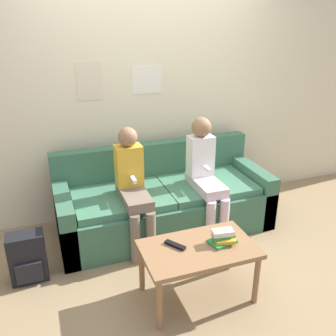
% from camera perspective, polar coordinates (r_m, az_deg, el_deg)
% --- Properties ---
extents(ground_plane, '(10.00, 10.00, 0.00)m').
position_cam_1_polar(ground_plane, '(3.49, 2.28, -13.08)').
color(ground_plane, '#937A56').
extents(wall_back, '(8.00, 0.06, 2.60)m').
position_cam_1_polar(wall_back, '(3.89, -3.32, 11.71)').
color(wall_back, beige).
rests_on(wall_back, ground_plane).
extents(couch, '(2.07, 0.84, 0.80)m').
position_cam_1_polar(couch, '(3.77, -0.72, -5.22)').
color(couch, '#38664C').
rests_on(couch, ground_plane).
extents(coffee_table, '(0.84, 0.51, 0.44)m').
position_cam_1_polar(coffee_table, '(2.84, 4.67, -12.86)').
color(coffee_table, '#8E6642').
rests_on(coffee_table, ground_plane).
extents(person_left, '(0.24, 0.57, 1.11)m').
position_cam_1_polar(person_left, '(3.36, -5.37, -2.43)').
color(person_left, '#756656').
rests_on(person_left, ground_plane).
extents(person_right, '(0.24, 0.57, 1.13)m').
position_cam_1_polar(person_right, '(3.58, 5.69, -0.43)').
color(person_right, silver).
rests_on(person_right, ground_plane).
extents(tv_remote, '(0.13, 0.16, 0.02)m').
position_cam_1_polar(tv_remote, '(2.80, 1.09, -11.66)').
color(tv_remote, black).
rests_on(tv_remote, coffee_table).
extents(book_stack, '(0.22, 0.17, 0.11)m').
position_cam_1_polar(book_stack, '(2.85, 8.39, -10.42)').
color(book_stack, '#2D8442').
rests_on(book_stack, coffee_table).
extents(backpack, '(0.29, 0.20, 0.42)m').
position_cam_1_polar(backpack, '(3.30, -20.59, -12.69)').
color(backpack, black).
rests_on(backpack, ground_plane).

